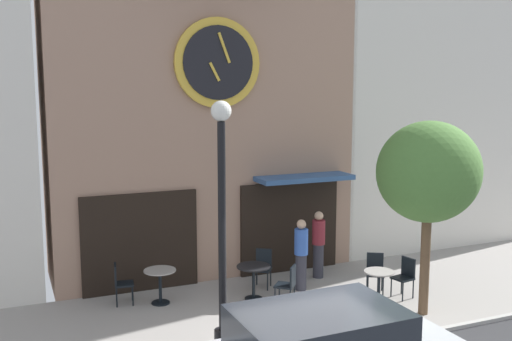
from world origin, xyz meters
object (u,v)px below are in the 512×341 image
pedestrian_blue (301,254)px  cafe_table_leftmost (379,282)px  cafe_table_rightmost (160,280)px  cafe_chair_under_awning (263,265)px  cafe_chair_curbside (405,274)px  cafe_table_center_right (254,275)px  cafe_chair_left_end (375,270)px  cafe_chair_facing_wall (120,281)px  street_lamp (222,226)px  cafe_chair_near_lamp (289,282)px  street_tree (429,173)px  pedestrian_maroon (318,244)px

pedestrian_blue → cafe_table_leftmost: bearing=-53.7°
cafe_table_rightmost → cafe_chair_under_awning: size_ratio=0.85×
cafe_chair_curbside → cafe_table_center_right: bearing=159.3°
cafe_chair_left_end → pedestrian_blue: size_ratio=0.54×
cafe_chair_left_end → cafe_chair_under_awning: size_ratio=1.00×
cafe_table_leftmost → cafe_chair_facing_wall: 5.61m
street_lamp → cafe_chair_left_end: (4.25, 1.44, -1.75)m
cafe_table_leftmost → cafe_chair_left_end: cafe_chair_left_end is taller
cafe_chair_curbside → cafe_chair_near_lamp: 2.71m
street_tree → cafe_table_center_right: size_ratio=5.24×
cafe_table_rightmost → cafe_chair_curbside: size_ratio=0.85×
cafe_table_leftmost → cafe_chair_near_lamp: bearing=159.0°
cafe_table_leftmost → cafe_chair_curbside: 0.83m
cafe_chair_near_lamp → pedestrian_blue: bearing=48.4°
cafe_table_rightmost → pedestrian_maroon: size_ratio=0.46×
cafe_chair_left_end → cafe_chair_facing_wall: bearing=164.8°
street_tree → cafe_chair_left_end: size_ratio=4.49×
street_tree → cafe_chair_under_awning: (-2.41, 2.85, -2.45)m
cafe_chair_curbside → cafe_chair_facing_wall: same height
cafe_chair_curbside → cafe_chair_left_end: bearing=127.6°
cafe_table_leftmost → cafe_chair_left_end: bearing=61.3°
cafe_chair_facing_wall → cafe_table_leftmost: bearing=-23.4°
cafe_table_center_right → cafe_chair_left_end: size_ratio=0.86×
street_lamp → cafe_chair_near_lamp: size_ratio=4.98×
street_lamp → cafe_chair_left_end: bearing=18.7°
street_tree → cafe_table_leftmost: 2.66m
street_tree → street_lamp: bearing=179.0°
street_lamp → pedestrian_maroon: bearing=38.9°
cafe_chair_left_end → cafe_chair_facing_wall: same height
cafe_table_rightmost → cafe_chair_curbside: cafe_chair_curbside is taller
cafe_table_center_right → cafe_chair_under_awning: size_ratio=0.86×
cafe_chair_near_lamp → pedestrian_maroon: (1.53, 1.44, 0.33)m
street_tree → cafe_chair_curbside: bearing=75.1°
pedestrian_blue → cafe_chair_curbside: bearing=-35.0°
cafe_chair_near_lamp → cafe_table_rightmost: bearing=153.9°
street_lamp → cafe_chair_facing_wall: (-1.30, 2.95, -1.75)m
cafe_table_rightmost → cafe_chair_under_awning: 2.50m
street_tree → cafe_chair_left_end: (-0.17, 1.52, -2.45)m
street_lamp → pedestrian_maroon: size_ratio=2.68×
street_lamp → cafe_table_leftmost: 4.30m
cafe_table_center_right → pedestrian_maroon: bearing=20.6°
cafe_table_center_right → cafe_chair_facing_wall: 2.91m
cafe_chair_curbside → pedestrian_blue: (-1.93, 1.35, 0.33)m
street_tree → cafe_chair_under_awning: bearing=130.2°
cafe_table_rightmost → cafe_chair_facing_wall: cafe_chair_facing_wall is taller
cafe_chair_facing_wall → cafe_chair_curbside: bearing=-19.0°
cafe_table_leftmost → pedestrian_blue: pedestrian_blue is taller
cafe_table_rightmost → cafe_table_center_right: (1.98, -0.56, 0.03)m
cafe_table_leftmost → pedestrian_maroon: bearing=98.1°
cafe_table_center_right → pedestrian_maroon: 2.23m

